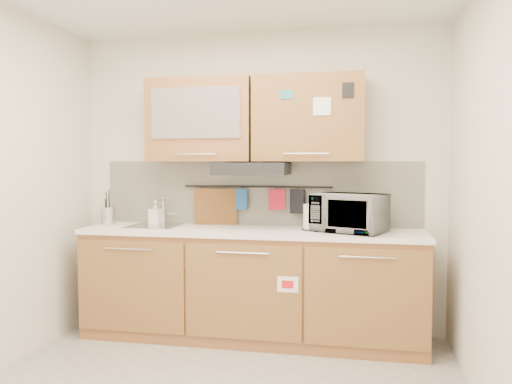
% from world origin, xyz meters
% --- Properties ---
extents(wall_back, '(3.20, 0.00, 3.20)m').
position_xyz_m(wall_back, '(0.00, 1.50, 1.30)').
color(wall_back, silver).
rests_on(wall_back, ground).
extents(wall_right, '(0.00, 3.00, 3.00)m').
position_xyz_m(wall_right, '(1.60, 0.00, 1.30)').
color(wall_right, silver).
rests_on(wall_right, ground).
extents(base_cabinet, '(2.80, 0.64, 0.88)m').
position_xyz_m(base_cabinet, '(0.00, 1.19, 0.41)').
color(base_cabinet, '#A9663C').
rests_on(base_cabinet, floor).
extents(countertop, '(2.82, 0.62, 0.04)m').
position_xyz_m(countertop, '(0.00, 1.19, 0.90)').
color(countertop, white).
rests_on(countertop, base_cabinet).
extents(backsplash, '(2.80, 0.02, 0.56)m').
position_xyz_m(backsplash, '(0.00, 1.49, 1.20)').
color(backsplash, silver).
rests_on(backsplash, countertop).
extents(upper_cabinets, '(1.82, 0.37, 0.70)m').
position_xyz_m(upper_cabinets, '(-0.00, 1.32, 1.83)').
color(upper_cabinets, '#A9663C').
rests_on(upper_cabinets, wall_back).
extents(range_hood, '(0.60, 0.46, 0.10)m').
position_xyz_m(range_hood, '(0.00, 1.25, 1.42)').
color(range_hood, black).
rests_on(range_hood, upper_cabinets).
extents(sink, '(0.42, 0.40, 0.26)m').
position_xyz_m(sink, '(-0.85, 1.21, 0.92)').
color(sink, silver).
rests_on(sink, countertop).
extents(utensil_rail, '(1.30, 0.02, 0.02)m').
position_xyz_m(utensil_rail, '(0.00, 1.45, 1.26)').
color(utensil_rail, black).
rests_on(utensil_rail, backsplash).
extents(utensil_crock, '(0.16, 0.16, 0.31)m').
position_xyz_m(utensil_crock, '(-1.30, 1.24, 1.00)').
color(utensil_crock, '#B8B8BD').
rests_on(utensil_crock, countertop).
extents(kettle, '(0.19, 0.19, 0.25)m').
position_xyz_m(kettle, '(0.50, 1.23, 1.02)').
color(kettle, silver).
rests_on(kettle, countertop).
extents(toaster, '(0.30, 0.20, 0.21)m').
position_xyz_m(toaster, '(0.83, 1.24, 1.03)').
color(toaster, black).
rests_on(toaster, countertop).
extents(microwave, '(0.65, 0.55, 0.30)m').
position_xyz_m(microwave, '(0.80, 1.19, 1.07)').
color(microwave, '#999999').
rests_on(microwave, countertop).
extents(soap_bottle, '(0.10, 0.10, 0.21)m').
position_xyz_m(soap_bottle, '(-0.89, 1.31, 1.02)').
color(soap_bottle, '#999999').
rests_on(soap_bottle, countertop).
extents(cutting_board, '(0.39, 0.06, 0.48)m').
position_xyz_m(cutting_board, '(-0.37, 1.44, 1.00)').
color(cutting_board, brown).
rests_on(cutting_board, utensil_rail).
extents(oven_mitt, '(0.11, 0.05, 0.18)m').
position_xyz_m(oven_mitt, '(-0.13, 1.44, 1.15)').
color(oven_mitt, '#1F528F').
rests_on(oven_mitt, utensil_rail).
extents(dark_pouch, '(0.14, 0.08, 0.21)m').
position_xyz_m(dark_pouch, '(0.36, 1.44, 1.14)').
color(dark_pouch, black).
rests_on(dark_pouch, utensil_rail).
extents(pot_holder, '(0.14, 0.02, 0.18)m').
position_xyz_m(pot_holder, '(0.18, 1.44, 1.15)').
color(pot_holder, red).
rests_on(pot_holder, utensil_rail).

